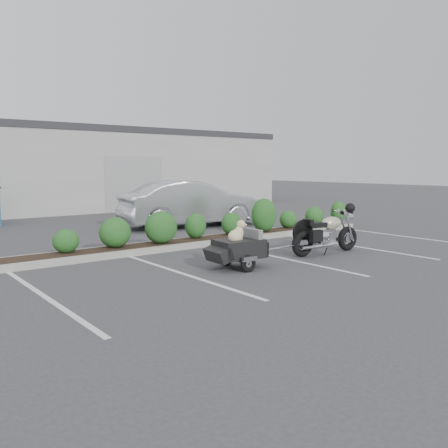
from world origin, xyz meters
TOP-DOWN VIEW (x-y plane):
  - ground at (0.00, 0.00)m, footprint 90.00×90.00m
  - planter_kerb at (1.00, 2.20)m, footprint 12.00×1.00m
  - building at (0.00, 17.00)m, footprint 26.00×10.00m
  - motorcycle at (2.48, -0.87)m, footprint 2.16×0.73m
  - pet_trailer at (-0.30, -0.85)m, footprint 1.73×0.97m
  - sedan at (2.83, 5.49)m, footprint 5.18×2.54m

SIDE VIEW (x-z plane):
  - ground at x=0.00m, z-range 0.00..0.00m
  - planter_kerb at x=1.00m, z-range 0.00..0.15m
  - pet_trailer at x=-0.30m, z-range -0.08..0.95m
  - motorcycle at x=2.48m, z-range -0.13..1.12m
  - sedan at x=2.83m, z-range 0.00..1.63m
  - building at x=0.00m, z-range 0.00..4.00m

